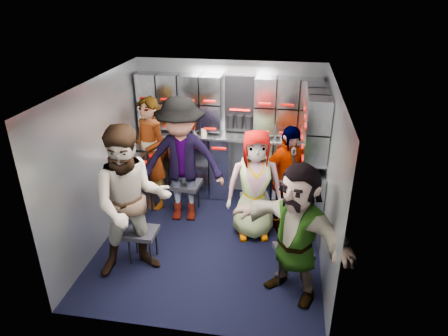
% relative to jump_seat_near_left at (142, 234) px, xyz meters
% --- Properties ---
extents(floor, '(3.00, 3.00, 0.00)m').
position_rel_jump_seat_near_left_xyz_m(floor, '(0.75, 0.49, -0.37)').
color(floor, black).
rests_on(floor, ground).
extents(wall_back, '(2.80, 0.04, 2.10)m').
position_rel_jump_seat_near_left_xyz_m(wall_back, '(0.75, 1.99, 0.68)').
color(wall_back, '#9AA0A8').
rests_on(wall_back, ground).
extents(wall_left, '(0.04, 3.00, 2.10)m').
position_rel_jump_seat_near_left_xyz_m(wall_left, '(-0.65, 0.49, 0.68)').
color(wall_left, '#9AA0A8').
rests_on(wall_left, ground).
extents(wall_right, '(0.04, 3.00, 2.10)m').
position_rel_jump_seat_near_left_xyz_m(wall_right, '(2.15, 0.49, 0.68)').
color(wall_right, '#9AA0A8').
rests_on(wall_right, ground).
extents(ceiling, '(2.80, 3.00, 0.02)m').
position_rel_jump_seat_near_left_xyz_m(ceiling, '(0.75, 0.49, 1.73)').
color(ceiling, silver).
rests_on(ceiling, wall_back).
extents(cart_bank_back, '(2.68, 0.38, 0.99)m').
position_rel_jump_seat_near_left_xyz_m(cart_bank_back, '(0.75, 1.78, 0.12)').
color(cart_bank_back, '#8F939D').
rests_on(cart_bank_back, ground).
extents(cart_bank_left, '(0.38, 0.76, 0.99)m').
position_rel_jump_seat_near_left_xyz_m(cart_bank_left, '(-0.44, 1.05, 0.12)').
color(cart_bank_left, '#8F939D').
rests_on(cart_bank_left, ground).
extents(counter, '(2.68, 0.42, 0.03)m').
position_rel_jump_seat_near_left_xyz_m(counter, '(0.75, 1.78, 0.64)').
color(counter, '#B6B9BE').
rests_on(counter, cart_bank_back).
extents(locker_bank_back, '(2.68, 0.28, 0.82)m').
position_rel_jump_seat_near_left_xyz_m(locker_bank_back, '(0.75, 1.84, 1.12)').
color(locker_bank_back, '#8F939D').
rests_on(locker_bank_back, wall_back).
extents(locker_bank_right, '(0.28, 1.00, 0.82)m').
position_rel_jump_seat_near_left_xyz_m(locker_bank_right, '(2.00, 1.19, 1.12)').
color(locker_bank_right, '#8F939D').
rests_on(locker_bank_right, wall_right).
extents(right_cabinet, '(0.28, 1.20, 1.00)m').
position_rel_jump_seat_near_left_xyz_m(right_cabinet, '(2.00, 1.09, 0.13)').
color(right_cabinet, '#8F939D').
rests_on(right_cabinet, ground).
extents(coffee_niche, '(0.46, 0.16, 0.84)m').
position_rel_jump_seat_near_left_xyz_m(coffee_niche, '(0.93, 1.90, 1.10)').
color(coffee_niche, black).
rests_on(coffee_niche, wall_back).
extents(red_latch_strip, '(2.60, 0.02, 0.03)m').
position_rel_jump_seat_near_left_xyz_m(red_latch_strip, '(0.75, 1.58, 0.51)').
color(red_latch_strip, '#B40803').
rests_on(red_latch_strip, cart_bank_back).
extents(jump_seat_near_left, '(0.36, 0.34, 0.42)m').
position_rel_jump_seat_near_left_xyz_m(jump_seat_near_left, '(0.00, 0.00, 0.00)').
color(jump_seat_near_left, black).
rests_on(jump_seat_near_left, ground).
extents(jump_seat_mid_left, '(0.43, 0.41, 0.47)m').
position_rel_jump_seat_near_left_xyz_m(jump_seat_mid_left, '(0.25, 1.20, 0.05)').
color(jump_seat_mid_left, black).
rests_on(jump_seat_mid_left, ground).
extents(jump_seat_center, '(0.45, 0.44, 0.46)m').
position_rel_jump_seat_near_left_xyz_m(jump_seat_center, '(1.28, 0.94, 0.03)').
color(jump_seat_center, black).
rests_on(jump_seat_center, ground).
extents(jump_seat_mid_right, '(0.36, 0.34, 0.43)m').
position_rel_jump_seat_near_left_xyz_m(jump_seat_mid_right, '(1.68, 1.17, 0.01)').
color(jump_seat_mid_right, black).
rests_on(jump_seat_mid_right, ground).
extents(jump_seat_near_right, '(0.48, 0.47, 0.45)m').
position_rel_jump_seat_near_left_xyz_m(jump_seat_near_right, '(1.80, -0.10, 0.02)').
color(jump_seat_near_right, black).
rests_on(jump_seat_near_right, ground).
extents(attendant_standing, '(0.74, 0.67, 1.69)m').
position_rel_jump_seat_near_left_xyz_m(attendant_standing, '(-0.30, 1.30, 0.47)').
color(attendant_standing, black).
rests_on(attendant_standing, ground).
extents(attendant_arc_a, '(1.09, 0.99, 1.81)m').
position_rel_jump_seat_near_left_xyz_m(attendant_arc_a, '(0.00, -0.18, 0.53)').
color(attendant_arc_a, black).
rests_on(attendant_arc_a, ground).
extents(attendant_arc_b, '(1.22, 0.78, 1.80)m').
position_rel_jump_seat_near_left_xyz_m(attendant_arc_b, '(0.25, 1.02, 0.53)').
color(attendant_arc_b, black).
rests_on(attendant_arc_b, ground).
extents(attendant_arc_c, '(0.81, 0.61, 1.49)m').
position_rel_jump_seat_near_left_xyz_m(attendant_arc_c, '(1.28, 0.76, 0.38)').
color(attendant_arc_c, black).
rests_on(attendant_arc_c, ground).
extents(attendant_arc_d, '(0.94, 0.77, 1.50)m').
position_rel_jump_seat_near_left_xyz_m(attendant_arc_d, '(1.68, 0.99, 0.38)').
color(attendant_arc_d, black).
rests_on(attendant_arc_d, ground).
extents(attendant_arc_e, '(1.46, 1.17, 1.56)m').
position_rel_jump_seat_near_left_xyz_m(attendant_arc_e, '(1.80, -0.28, 0.41)').
color(attendant_arc_e, black).
rests_on(attendant_arc_e, ground).
extents(bottle_left, '(0.06, 0.06, 0.24)m').
position_rel_jump_seat_near_left_xyz_m(bottle_left, '(0.27, 1.73, 0.78)').
color(bottle_left, white).
rests_on(bottle_left, counter).
extents(bottle_mid, '(0.06, 0.06, 0.23)m').
position_rel_jump_seat_near_left_xyz_m(bottle_mid, '(0.06, 1.73, 0.78)').
color(bottle_mid, white).
rests_on(bottle_mid, counter).
extents(bottle_right, '(0.06, 0.06, 0.27)m').
position_rel_jump_seat_near_left_xyz_m(bottle_right, '(1.58, 1.73, 0.79)').
color(bottle_right, white).
rests_on(bottle_right, counter).
extents(cup_left, '(0.09, 0.09, 0.10)m').
position_rel_jump_seat_near_left_xyz_m(cup_left, '(0.41, 1.72, 0.71)').
color(cup_left, tan).
rests_on(cup_left, counter).
extents(cup_right, '(0.07, 0.07, 0.10)m').
position_rel_jump_seat_near_left_xyz_m(cup_right, '(1.71, 1.72, 0.71)').
color(cup_right, tan).
rests_on(cup_right, counter).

